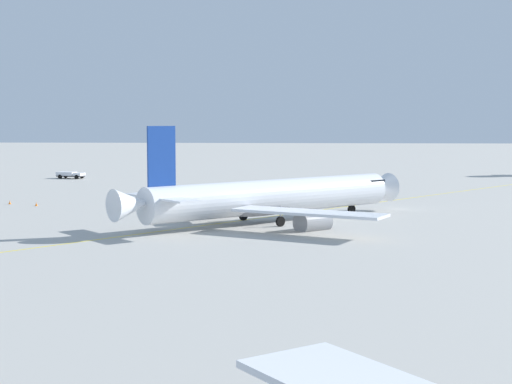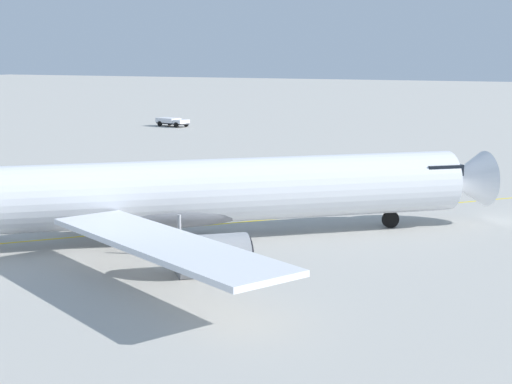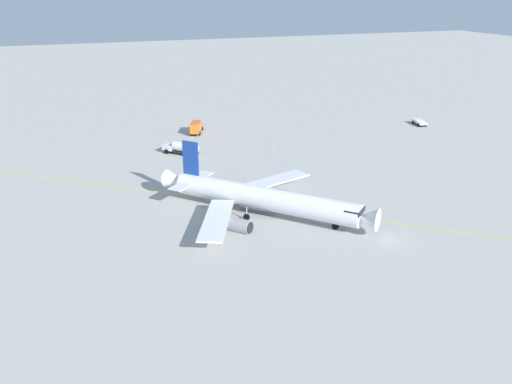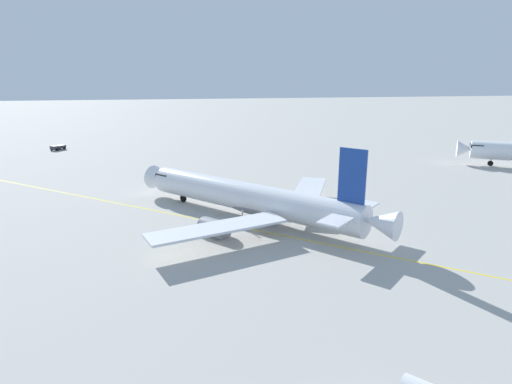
# 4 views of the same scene
# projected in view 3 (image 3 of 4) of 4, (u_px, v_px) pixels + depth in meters

# --- Properties ---
(ground_plane) EXTENTS (600.00, 600.00, 0.00)m
(ground_plane) POSITION_uv_depth(u_px,v_px,m) (245.00, 210.00, 92.84)
(ground_plane) COLOR #ADAAA3
(airliner_main) EXTENTS (31.56, 28.82, 11.24)m
(airliner_main) POSITION_uv_depth(u_px,v_px,m) (262.00, 199.00, 90.09)
(airliner_main) COLOR white
(airliner_main) RESTS_ON ground_plane
(catering_truck_truck) EXTENTS (8.37, 5.28, 3.10)m
(catering_truck_truck) POSITION_uv_depth(u_px,v_px,m) (196.00, 127.00, 139.81)
(catering_truck_truck) COLOR #232326
(catering_truck_truck) RESTS_ON ground_plane
(pushback_tug_truck) EXTENTS (5.71, 3.33, 1.30)m
(pushback_tug_truck) POSITION_uv_depth(u_px,v_px,m) (419.00, 122.00, 148.51)
(pushback_tug_truck) COLOR #232326
(pushback_tug_truck) RESTS_ON ground_plane
(fuel_tanker_truck) EXTENTS (8.09, 7.56, 2.87)m
(fuel_tanker_truck) POSITION_uv_depth(u_px,v_px,m) (182.00, 148.00, 122.44)
(fuel_tanker_truck) COLOR #232326
(fuel_tanker_truck) RESTS_ON ground_plane
(taxiway_centreline) EXTENTS (102.79, 122.48, 0.01)m
(taxiway_centreline) POSITION_uv_depth(u_px,v_px,m) (274.00, 207.00, 93.79)
(taxiway_centreline) COLOR yellow
(taxiway_centreline) RESTS_ON ground_plane
(safety_cone_near) EXTENTS (0.36, 0.36, 0.55)m
(safety_cone_near) POSITION_uv_depth(u_px,v_px,m) (271.00, 152.00, 123.76)
(safety_cone_near) COLOR orange
(safety_cone_near) RESTS_ON ground_plane
(safety_cone_mid) EXTENTS (0.36, 0.36, 0.55)m
(safety_cone_mid) POSITION_uv_depth(u_px,v_px,m) (272.00, 146.00, 128.25)
(safety_cone_mid) COLOR orange
(safety_cone_mid) RESTS_ON ground_plane
(safety_cone_far) EXTENTS (0.36, 0.36, 0.55)m
(safety_cone_far) POSITION_uv_depth(u_px,v_px,m) (272.00, 141.00, 132.77)
(safety_cone_far) COLOR orange
(safety_cone_far) RESTS_ON ground_plane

